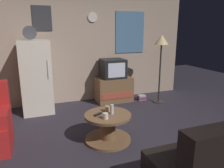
{
  "coord_description": "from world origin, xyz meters",
  "views": [
    {
      "loc": [
        -1.18,
        -2.63,
        1.7
      ],
      "look_at": [
        0.15,
        0.9,
        0.75
      ],
      "focal_mm": 34.84,
      "sensor_mm": 36.0,
      "label": 1
    }
  ],
  "objects_px": {
    "tv_stand": "(114,89)",
    "coffee_table": "(108,127)",
    "crt_tv": "(113,68)",
    "fridge": "(36,77)",
    "standing_lamp": "(161,45)",
    "wine_glass": "(112,109)",
    "mug_ceramic_tan": "(108,109)",
    "book_stack": "(141,98)",
    "remote_control": "(98,114)",
    "mug_ceramic_white": "(106,116)"
  },
  "relations": [
    {
      "from": "crt_tv",
      "to": "book_stack",
      "type": "bearing_deg",
      "value": -13.9
    },
    {
      "from": "crt_tv",
      "to": "fridge",
      "type": "bearing_deg",
      "value": -176.32
    },
    {
      "from": "standing_lamp",
      "to": "mug_ceramic_tan",
      "type": "distance_m",
      "value": 2.28
    },
    {
      "from": "mug_ceramic_tan",
      "to": "book_stack",
      "type": "xyz_separation_m",
      "value": [
        1.43,
        1.51,
        -0.43
      ]
    },
    {
      "from": "wine_glass",
      "to": "crt_tv",
      "type": "bearing_deg",
      "value": 68.8
    },
    {
      "from": "mug_ceramic_white",
      "to": "standing_lamp",
      "type": "bearing_deg",
      "value": 38.64
    },
    {
      "from": "standing_lamp",
      "to": "mug_ceramic_white",
      "type": "relative_size",
      "value": 17.67
    },
    {
      "from": "standing_lamp",
      "to": "mug_ceramic_white",
      "type": "xyz_separation_m",
      "value": [
        -1.85,
        -1.48,
        -0.87
      ]
    },
    {
      "from": "crt_tv",
      "to": "remote_control",
      "type": "distance_m",
      "value": 2.03
    },
    {
      "from": "standing_lamp",
      "to": "remote_control",
      "type": "xyz_separation_m",
      "value": [
        -1.91,
        -1.3,
        -0.91
      ]
    },
    {
      "from": "tv_stand",
      "to": "mug_ceramic_white",
      "type": "relative_size",
      "value": 9.33
    },
    {
      "from": "mug_ceramic_tan",
      "to": "remote_control",
      "type": "height_order",
      "value": "mug_ceramic_tan"
    },
    {
      "from": "mug_ceramic_white",
      "to": "book_stack",
      "type": "distance_m",
      "value": 2.4
    },
    {
      "from": "standing_lamp",
      "to": "remote_control",
      "type": "bearing_deg",
      "value": -145.8
    },
    {
      "from": "remote_control",
      "to": "coffee_table",
      "type": "bearing_deg",
      "value": -38.74
    },
    {
      "from": "fridge",
      "to": "crt_tv",
      "type": "distance_m",
      "value": 1.73
    },
    {
      "from": "tv_stand",
      "to": "mug_ceramic_white",
      "type": "xyz_separation_m",
      "value": [
        -0.88,
        -1.95,
        0.19
      ]
    },
    {
      "from": "tv_stand",
      "to": "remote_control",
      "type": "bearing_deg",
      "value": -117.87
    },
    {
      "from": "mug_ceramic_white",
      "to": "remote_control",
      "type": "bearing_deg",
      "value": 109.42
    },
    {
      "from": "tv_stand",
      "to": "coffee_table",
      "type": "xyz_separation_m",
      "value": [
        -0.79,
        -1.79,
        -0.07
      ]
    },
    {
      "from": "mug_ceramic_white",
      "to": "mug_ceramic_tan",
      "type": "xyz_separation_m",
      "value": [
        0.12,
        0.27,
        0.0
      ]
    },
    {
      "from": "fridge",
      "to": "wine_glass",
      "type": "bearing_deg",
      "value": -58.89
    },
    {
      "from": "wine_glass",
      "to": "standing_lamp",
      "type": "bearing_deg",
      "value": 38.17
    },
    {
      "from": "wine_glass",
      "to": "remote_control",
      "type": "distance_m",
      "value": 0.23
    },
    {
      "from": "tv_stand",
      "to": "standing_lamp",
      "type": "distance_m",
      "value": 1.52
    },
    {
      "from": "coffee_table",
      "to": "mug_ceramic_white",
      "type": "xyz_separation_m",
      "value": [
        -0.09,
        -0.16,
        0.26
      ]
    },
    {
      "from": "coffee_table",
      "to": "mug_ceramic_tan",
      "type": "xyz_separation_m",
      "value": [
        0.04,
        0.11,
        0.26
      ]
    },
    {
      "from": "mug_ceramic_white",
      "to": "remote_control",
      "type": "distance_m",
      "value": 0.19
    },
    {
      "from": "crt_tv",
      "to": "book_stack",
      "type": "distance_m",
      "value": 1.04
    },
    {
      "from": "standing_lamp",
      "to": "wine_glass",
      "type": "distance_m",
      "value": 2.32
    },
    {
      "from": "crt_tv",
      "to": "remote_control",
      "type": "relative_size",
      "value": 3.6
    },
    {
      "from": "crt_tv",
      "to": "coffee_table",
      "type": "xyz_separation_m",
      "value": [
        -0.76,
        -1.79,
        -0.59
      ]
    },
    {
      "from": "fridge",
      "to": "mug_ceramic_white",
      "type": "xyz_separation_m",
      "value": [
        0.87,
        -1.84,
        -0.27
      ]
    },
    {
      "from": "tv_stand",
      "to": "wine_glass",
      "type": "relative_size",
      "value": 5.6
    },
    {
      "from": "coffee_table",
      "to": "book_stack",
      "type": "distance_m",
      "value": 2.19
    },
    {
      "from": "wine_glass",
      "to": "book_stack",
      "type": "height_order",
      "value": "wine_glass"
    },
    {
      "from": "coffee_table",
      "to": "wine_glass",
      "type": "xyz_separation_m",
      "value": [
        0.06,
        -0.01,
        0.29
      ]
    },
    {
      "from": "wine_glass",
      "to": "mug_ceramic_white",
      "type": "relative_size",
      "value": 1.67
    },
    {
      "from": "tv_stand",
      "to": "mug_ceramic_white",
      "type": "bearing_deg",
      "value": -114.14
    },
    {
      "from": "wine_glass",
      "to": "tv_stand",
      "type": "bearing_deg",
      "value": 68.22
    },
    {
      "from": "mug_ceramic_white",
      "to": "wine_glass",
      "type": "bearing_deg",
      "value": 43.52
    },
    {
      "from": "remote_control",
      "to": "standing_lamp",
      "type": "bearing_deg",
      "value": 3.38
    },
    {
      "from": "standing_lamp",
      "to": "book_stack",
      "type": "bearing_deg",
      "value": 134.46
    },
    {
      "from": "crt_tv",
      "to": "mug_ceramic_white",
      "type": "bearing_deg",
      "value": -113.62
    },
    {
      "from": "crt_tv",
      "to": "coffee_table",
      "type": "relative_size",
      "value": 0.75
    },
    {
      "from": "coffee_table",
      "to": "wine_glass",
      "type": "bearing_deg",
      "value": -11.34
    },
    {
      "from": "wine_glass",
      "to": "remote_control",
      "type": "height_order",
      "value": "wine_glass"
    },
    {
      "from": "mug_ceramic_tan",
      "to": "coffee_table",
      "type": "bearing_deg",
      "value": -107.61
    },
    {
      "from": "coffee_table",
      "to": "book_stack",
      "type": "xyz_separation_m",
      "value": [
        1.46,
        1.62,
        -0.16
      ]
    },
    {
      "from": "mug_ceramic_white",
      "to": "book_stack",
      "type": "bearing_deg",
      "value": 48.9
    }
  ]
}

